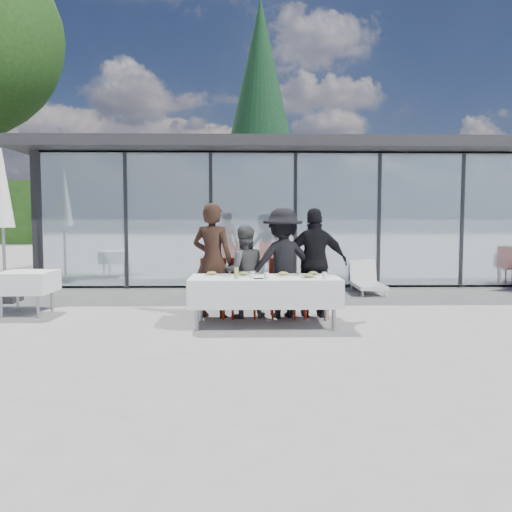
{
  "coord_description": "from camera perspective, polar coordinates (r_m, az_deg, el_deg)",
  "views": [
    {
      "loc": [
        -0.13,
        -7.49,
        1.59
      ],
      "look_at": [
        0.06,
        1.2,
        0.99
      ],
      "focal_mm": 35.0,
      "sensor_mm": 36.0,
      "label": 1
    }
  ],
  "objects": [
    {
      "name": "drinking_glasses",
      "position": [
        7.35,
        2.86,
        -2.2
      ],
      "size": [
        1.13,
        0.2,
        0.1
      ],
      "color": "silver",
      "rests_on": "dining_table"
    },
    {
      "name": "lounger",
      "position": [
        11.47,
        12.51,
        -2.78
      ],
      "size": [
        0.62,
        1.34,
        0.72
      ],
      "color": "white",
      "rests_on": "ground"
    },
    {
      "name": "diner_chair_d",
      "position": [
        8.41,
        6.7,
        -3.24
      ],
      "size": [
        0.44,
        0.44,
        0.97
      ],
      "color": "#B01E0B",
      "rests_on": "ground"
    },
    {
      "name": "spare_table_left",
      "position": [
        9.34,
        -24.72,
        -2.75
      ],
      "size": [
        0.86,
        0.86,
        0.74
      ],
      "color": "silver",
      "rests_on": "ground"
    },
    {
      "name": "plate_extra",
      "position": [
        7.41,
        6.06,
        -2.35
      ],
      "size": [
        0.24,
        0.24,
        0.07
      ],
      "color": "silver",
      "rests_on": "dining_table"
    },
    {
      "name": "plate_d",
      "position": [
        7.78,
        6.51,
        -2.04
      ],
      "size": [
        0.24,
        0.24,
        0.07
      ],
      "color": "silver",
      "rests_on": "dining_table"
    },
    {
      "name": "diner_chair_c",
      "position": [
        8.35,
        3.04,
        -3.26
      ],
      "size": [
        0.44,
        0.44,
        0.97
      ],
      "color": "#B01E0B",
      "rests_on": "ground"
    },
    {
      "name": "diner_chair_b",
      "position": [
        8.33,
        -1.42,
        -3.28
      ],
      "size": [
        0.44,
        0.44,
        0.97
      ],
      "color": "#B01E0B",
      "rests_on": "ground"
    },
    {
      "name": "dining_table",
      "position": [
        7.59,
        0.98,
        -3.99
      ],
      "size": [
        2.26,
        0.96,
        0.75
      ],
      "color": "silver",
      "rests_on": "ground"
    },
    {
      "name": "market_umbrella",
      "position": [
        10.93,
        -27.02,
        5.78
      ],
      "size": [
        0.5,
        0.5,
        3.0
      ],
      "color": "black",
      "rests_on": "ground"
    },
    {
      "name": "plate_c",
      "position": [
        7.69,
        3.14,
        -2.1
      ],
      "size": [
        0.24,
        0.24,
        0.07
      ],
      "color": "silver",
      "rests_on": "dining_table"
    },
    {
      "name": "plate_a",
      "position": [
        7.77,
        -5.1,
        -2.05
      ],
      "size": [
        0.24,
        0.24,
        0.07
      ],
      "color": "silver",
      "rests_on": "dining_table"
    },
    {
      "name": "pavilion",
      "position": [
        15.81,
        6.53,
        5.98
      ],
      "size": [
        14.8,
        8.8,
        3.44
      ],
      "color": "gray",
      "rests_on": "ground"
    },
    {
      "name": "conifer_tree",
      "position": [
        20.97,
        0.51,
        16.09
      ],
      "size": [
        4.0,
        4.0,
        10.5
      ],
      "color": "#382316",
      "rests_on": "ground"
    },
    {
      "name": "diner_a",
      "position": [
        8.24,
        -4.99,
        -0.53
      ],
      "size": [
        0.87,
        0.87,
        1.89
      ],
      "primitive_type": "imported",
      "rotation": [
        0.0,
        0.0,
        2.82
      ],
      "color": "#301D15",
      "rests_on": "ground"
    },
    {
      "name": "diner_chair_a",
      "position": [
        8.35,
        -4.94,
        -3.28
      ],
      "size": [
        0.44,
        0.44,
        0.97
      ],
      "color": "#B01E0B",
      "rests_on": "ground"
    },
    {
      "name": "diner_c",
      "position": [
        8.25,
        3.09,
        -0.81
      ],
      "size": [
        1.36,
        1.36,
        1.8
      ],
      "primitive_type": "imported",
      "rotation": [
        0.0,
        0.0,
        3.33
      ],
      "color": "black",
      "rests_on": "ground"
    },
    {
      "name": "folded_eyeglasses",
      "position": [
        7.28,
        0.29,
        -2.59
      ],
      "size": [
        0.14,
        0.03,
        0.01
      ],
      "primitive_type": "cube",
      "color": "black",
      "rests_on": "dining_table"
    },
    {
      "name": "ground",
      "position": [
        7.66,
        -0.26,
        -8.0
      ],
      "size": [
        90.0,
        90.0,
        0.0
      ],
      "primitive_type": "plane",
      "color": "gray",
      "rests_on": "ground"
    },
    {
      "name": "plate_b",
      "position": [
        7.67,
        -1.4,
        -2.11
      ],
      "size": [
        0.24,
        0.24,
        0.07
      ],
      "color": "silver",
      "rests_on": "dining_table"
    },
    {
      "name": "treeline",
      "position": [
        35.55,
        -4.29,
        4.97
      ],
      "size": [
        62.5,
        2.0,
        4.4
      ],
      "color": "#173611",
      "rests_on": "ground"
    },
    {
      "name": "diner_d",
      "position": [
        8.31,
        6.79,
        -0.78
      ],
      "size": [
        1.06,
        1.06,
        1.81
      ],
      "primitive_type": "imported",
      "rotation": [
        0.0,
        0.0,
        3.14
      ],
      "color": "black",
      "rests_on": "ground"
    },
    {
      "name": "diner_b",
      "position": [
        8.24,
        -1.43,
        -1.8
      ],
      "size": [
        0.81,
        0.81,
        1.52
      ],
      "primitive_type": "imported",
      "rotation": [
        0.0,
        0.0,
        3.25
      ],
      "color": "#4B4B4B",
      "rests_on": "ground"
    },
    {
      "name": "juice_bottle",
      "position": [
        7.35,
        -2.28,
        -1.94
      ],
      "size": [
        0.06,
        0.06,
        0.17
      ],
      "primitive_type": "cylinder",
      "color": "#94B44B",
      "rests_on": "dining_table"
    }
  ]
}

